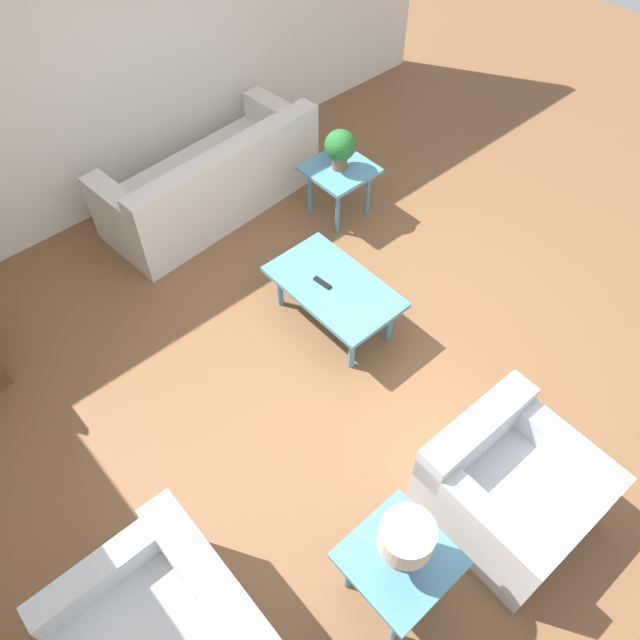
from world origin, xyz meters
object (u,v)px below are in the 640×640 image
object	(u,v)px
coffee_table	(334,289)
side_table_plant	(339,174)
sofa	(213,182)
table_lamp	(406,540)
armchair	(507,488)
potted_plant	(340,147)
side_table_lamp	(399,563)

from	to	relation	value
coffee_table	side_table_plant	size ratio (longest dim) A/B	1.87
sofa	coffee_table	size ratio (longest dim) A/B	2.00
table_lamp	coffee_table	bearing A→B (deg)	-32.84
sofa	coffee_table	xyz separation A→B (m)	(-1.79, 0.12, 0.08)
armchair	coffee_table	bearing A→B (deg)	83.26
table_lamp	side_table_plant	bearing A→B (deg)	-37.36
coffee_table	potted_plant	distance (m)	1.39
side_table_plant	potted_plant	xyz separation A→B (m)	(-0.00, 0.00, 0.29)
armchair	side_table_plant	world-z (taller)	armchair
table_lamp	sofa	bearing A→B (deg)	-19.60
sofa	side_table_plant	xyz separation A→B (m)	(-0.83, -0.82, 0.15)
coffee_table	side_table_plant	bearing A→B (deg)	-44.56
coffee_table	side_table_lamp	xyz separation A→B (m)	(-1.79, 1.15, 0.07)
armchair	coffee_table	world-z (taller)	armchair
coffee_table	side_table_lamp	bearing A→B (deg)	147.16
side_table_lamp	table_lamp	distance (m)	0.35
side_table_plant	potted_plant	world-z (taller)	potted_plant
armchair	potted_plant	size ratio (longest dim) A/B	2.50
side_table_lamp	potted_plant	bearing A→B (deg)	-37.36
sofa	coffee_table	bearing A→B (deg)	82.06
coffee_table	table_lamp	world-z (taller)	table_lamp
sofa	armchair	xyz separation A→B (m)	(-3.68, 0.39, -0.01)
potted_plant	table_lamp	distance (m)	3.45
armchair	side_table_lamp	xyz separation A→B (m)	(0.10, 0.88, 0.15)
armchair	coffee_table	size ratio (longest dim) A/B	0.88
sofa	table_lamp	distance (m)	3.83
armchair	side_table_lamp	bearing A→B (deg)	174.62
table_lamp	potted_plant	bearing A→B (deg)	-37.36
sofa	side_table_plant	size ratio (longest dim) A/B	3.74
sofa	table_lamp	size ratio (longest dim) A/B	5.10
armchair	coffee_table	xyz separation A→B (m)	(1.89, -0.27, 0.09)
armchair	table_lamp	xyz separation A→B (m)	(0.10, 0.88, 0.50)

